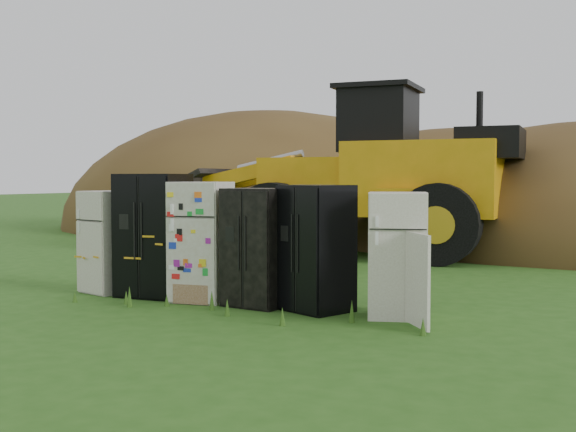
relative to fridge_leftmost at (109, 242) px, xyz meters
name	(u,v)px	position (x,y,z in m)	size (l,w,h in m)	color
ground	(237,303)	(2.35, 0.02, -0.81)	(120.00, 120.00, 0.00)	#255115
fridge_leftmost	(109,242)	(0.00, 0.00, 0.00)	(0.71, 0.68, 1.62)	white
fridge_black_side	(153,235)	(0.87, 0.01, 0.13)	(0.98, 0.78, 1.88)	black
fridge_sticker	(201,241)	(1.77, -0.02, 0.07)	(0.79, 0.73, 1.76)	silver
fridge_dark_mid	(258,247)	(2.73, -0.02, 0.03)	(0.86, 0.70, 1.67)	black
fridge_black_right	(316,248)	(3.63, 0.00, 0.05)	(0.86, 0.72, 1.72)	black
fridge_open_door	(397,255)	(4.76, 0.06, 0.01)	(0.74, 0.68, 1.63)	white
wheel_loader	(338,172)	(1.04, 6.96, 1.17)	(8.17, 3.31, 3.95)	orange
dirt_mound_left	(262,229)	(-4.71, 13.64, -0.81)	(15.57, 11.67, 8.40)	#3F2B14
dirt_mound_back	(467,226)	(1.48, 18.75, -0.81)	(18.80, 12.54, 7.48)	#3F2B14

